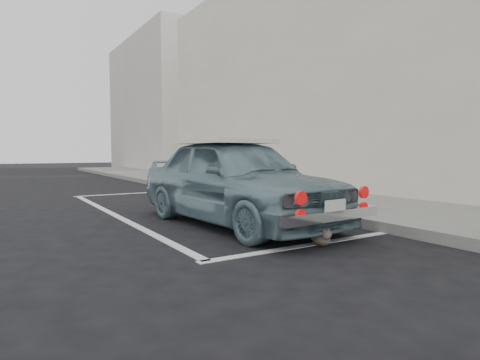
% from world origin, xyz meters
% --- Properties ---
extents(ground, '(80.00, 80.00, 0.00)m').
position_xyz_m(ground, '(0.00, 0.00, 0.00)').
color(ground, black).
rests_on(ground, ground).
extents(sidewalk, '(2.80, 40.00, 0.15)m').
position_xyz_m(sidewalk, '(3.20, 2.00, 0.07)').
color(sidewalk, slate).
rests_on(sidewalk, ground).
extents(shop_building, '(3.50, 18.00, 7.00)m').
position_xyz_m(shop_building, '(6.33, 4.00, 3.49)').
color(shop_building, beige).
rests_on(shop_building, ground).
extents(building_far, '(3.50, 10.00, 8.00)m').
position_xyz_m(building_far, '(6.35, 20.00, 4.00)').
color(building_far, '#BEB5AC').
rests_on(building_far, ground).
extents(pline_rear, '(3.00, 0.12, 0.01)m').
position_xyz_m(pline_rear, '(0.50, -0.50, 0.00)').
color(pline_rear, silver).
rests_on(pline_rear, ground).
extents(pline_front, '(3.00, 0.12, 0.01)m').
position_xyz_m(pline_front, '(0.50, 6.50, 0.00)').
color(pline_front, silver).
rests_on(pline_front, ground).
extents(pline_side, '(0.12, 7.00, 0.01)m').
position_xyz_m(pline_side, '(-0.90, 3.00, 0.00)').
color(pline_side, silver).
rests_on(pline_side, ground).
extents(retro_coupe, '(1.83, 4.05, 1.35)m').
position_xyz_m(retro_coupe, '(0.47, 1.18, 0.68)').
color(retro_coupe, slate).
rests_on(retro_coupe, ground).
extents(cat, '(0.27, 0.43, 0.24)m').
position_xyz_m(cat, '(0.56, -0.60, 0.11)').
color(cat, '#62564B').
rests_on(cat, ground).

